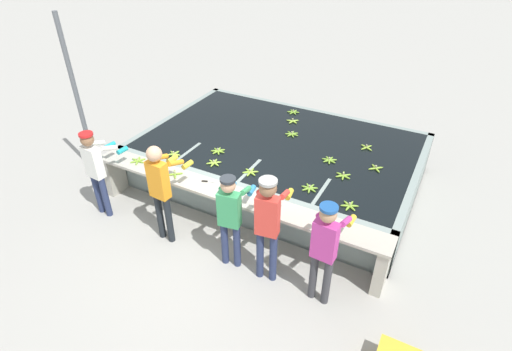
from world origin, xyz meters
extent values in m
plane|color=#A3A099|center=(0.00, 0.00, 0.00)|extent=(80.00, 80.00, 0.00)
cube|color=gray|center=(0.00, 2.19, 0.03)|extent=(5.29, 3.48, 0.06)
cube|color=gray|center=(0.00, 0.51, 0.42)|extent=(5.29, 0.12, 0.84)
cube|color=gray|center=(0.00, 3.87, 0.42)|extent=(5.29, 0.12, 0.84)
cube|color=gray|center=(-2.59, 2.19, 0.42)|extent=(0.12, 3.48, 0.84)
cube|color=gray|center=(2.59, 2.19, 0.42)|extent=(0.12, 3.48, 0.84)
cube|color=black|center=(0.00, 2.19, 0.45)|extent=(5.05, 3.24, 0.77)
cube|color=gray|center=(-1.32, 0.97, 0.42)|extent=(0.06, 0.80, 0.84)
cube|color=gray|center=(0.00, 0.97, 0.42)|extent=(0.06, 0.80, 0.84)
cube|color=gray|center=(1.32, 0.97, 0.42)|extent=(0.06, 0.80, 0.84)
cube|color=#B7B2A3|center=(0.00, 0.23, 0.81)|extent=(5.29, 0.45, 0.05)
cube|color=#B7B2A3|center=(-2.55, 0.23, 0.39)|extent=(0.16, 0.41, 0.79)
cube|color=#B7B2A3|center=(2.55, 0.23, 0.39)|extent=(0.16, 0.41, 0.79)
cylinder|color=navy|center=(-2.35, -0.38, 0.40)|extent=(0.11, 0.11, 0.80)
cylinder|color=navy|center=(-2.15, -0.40, 0.40)|extent=(0.11, 0.11, 0.80)
cube|color=white|center=(-2.25, -0.39, 1.09)|extent=(0.33, 0.20, 0.57)
sphere|color=#896042|center=(-2.25, -0.39, 1.51)|extent=(0.22, 0.22, 0.22)
cylinder|color=red|center=(-2.25, -0.39, 1.61)|extent=(0.23, 0.23, 0.04)
cylinder|color=white|center=(-2.39, -0.13, 1.29)|extent=(0.10, 0.31, 0.18)
cylinder|color=#1EA3AD|center=(-2.37, 0.12, 1.12)|extent=(0.10, 0.21, 0.08)
cylinder|color=white|center=(-2.07, -0.16, 1.29)|extent=(0.10, 0.31, 0.18)
cylinder|color=#1EA3AD|center=(-2.05, 0.09, 1.12)|extent=(0.10, 0.21, 0.08)
cylinder|color=#1E2328|center=(-0.93, -0.39, 0.44)|extent=(0.11, 0.11, 0.87)
cylinder|color=#1E2328|center=(-0.73, -0.40, 0.44)|extent=(0.11, 0.11, 0.87)
cube|color=orange|center=(-0.83, -0.40, 1.18)|extent=(0.33, 0.19, 0.62)
sphere|color=tan|center=(-0.83, -0.40, 1.64)|extent=(0.24, 0.24, 0.24)
cylinder|color=orange|center=(-0.97, -0.14, 1.41)|extent=(0.10, 0.31, 0.18)
cylinder|color=gold|center=(-0.96, 0.11, 1.24)|extent=(0.10, 0.21, 0.08)
cylinder|color=orange|center=(-0.65, -0.16, 1.41)|extent=(0.10, 0.31, 0.18)
cylinder|color=gold|center=(-0.64, 0.09, 1.24)|extent=(0.10, 0.21, 0.08)
cylinder|color=navy|center=(0.32, -0.39, 0.39)|extent=(0.11, 0.11, 0.78)
cylinder|color=navy|center=(0.52, -0.36, 0.39)|extent=(0.11, 0.11, 0.78)
cube|color=#38995B|center=(0.42, -0.38, 1.06)|extent=(0.34, 0.22, 0.56)
sphere|color=tan|center=(0.42, -0.38, 1.48)|extent=(0.21, 0.21, 0.21)
cylinder|color=#282D33|center=(0.42, -0.38, 1.57)|extent=(0.22, 0.22, 0.04)
cylinder|color=#38995B|center=(0.22, -0.16, 1.26)|extent=(0.13, 0.32, 0.18)
cylinder|color=teal|center=(0.18, 0.09, 1.09)|extent=(0.12, 0.21, 0.08)
cylinder|color=#38995B|center=(0.53, -0.10, 1.26)|extent=(0.13, 0.32, 0.18)
cylinder|color=teal|center=(0.49, 0.14, 1.09)|extent=(0.12, 0.21, 0.08)
cylinder|color=navy|center=(0.92, -0.39, 0.43)|extent=(0.11, 0.11, 0.87)
cylinder|color=navy|center=(1.12, -0.36, 0.43)|extent=(0.11, 0.11, 0.87)
cube|color=#DB3D33|center=(1.02, -0.37, 1.17)|extent=(0.34, 0.22, 0.61)
sphere|color=#896042|center=(1.02, -0.37, 1.63)|extent=(0.23, 0.23, 0.23)
cylinder|color=#9E9E99|center=(1.02, -0.37, 1.74)|extent=(0.25, 0.25, 0.04)
cylinder|color=#DB3D33|center=(0.83, -0.15, 1.40)|extent=(0.12, 0.32, 0.18)
cylinder|color=gold|center=(0.79, 0.10, 1.23)|extent=(0.11, 0.21, 0.08)
cylinder|color=#DB3D33|center=(1.14, -0.10, 1.40)|extent=(0.12, 0.32, 0.18)
cylinder|color=gold|center=(1.11, 0.15, 1.23)|extent=(0.11, 0.21, 0.08)
cylinder|color=#38383D|center=(1.75, -0.38, 0.41)|extent=(0.11, 0.11, 0.81)
cylinder|color=#38383D|center=(1.95, -0.39, 0.41)|extent=(0.11, 0.11, 0.81)
cube|color=#BC388E|center=(1.85, -0.39, 1.10)|extent=(0.33, 0.19, 0.58)
sphere|color=tan|center=(1.85, -0.39, 1.53)|extent=(0.22, 0.22, 0.22)
cylinder|color=#1E5199|center=(1.85, -0.39, 1.63)|extent=(0.23, 0.23, 0.04)
cylinder|color=#BC388E|center=(1.70, -0.13, 1.30)|extent=(0.10, 0.31, 0.18)
cylinder|color=gold|center=(1.72, 0.12, 1.14)|extent=(0.10, 0.20, 0.08)
cylinder|color=#BC388E|center=(2.02, -0.15, 1.30)|extent=(0.10, 0.31, 0.18)
cylinder|color=gold|center=(2.04, 0.10, 1.14)|extent=(0.10, 0.20, 0.08)
ellipsoid|color=#75A333|center=(-0.35, 3.49, 0.85)|extent=(0.17, 0.09, 0.04)
ellipsoid|color=#75A333|center=(-0.30, 3.46, 0.85)|extent=(0.07, 0.17, 0.04)
ellipsoid|color=#75A333|center=(-0.25, 3.47, 0.85)|extent=(0.15, 0.14, 0.04)
ellipsoid|color=#75A333|center=(-0.24, 3.53, 0.85)|extent=(0.17, 0.09, 0.04)
ellipsoid|color=#75A333|center=(-0.28, 3.57, 0.85)|extent=(0.07, 0.17, 0.04)
ellipsoid|color=#75A333|center=(-0.33, 3.55, 0.85)|extent=(0.15, 0.14, 0.04)
cylinder|color=tan|center=(-0.29, 3.51, 0.89)|extent=(0.03, 0.03, 0.04)
ellipsoid|color=#93BC3D|center=(-0.72, 0.87, 0.85)|extent=(0.17, 0.09, 0.04)
ellipsoid|color=#93BC3D|center=(-0.71, 0.82, 0.85)|extent=(0.15, 0.14, 0.04)
ellipsoid|color=#93BC3D|center=(-0.65, 0.80, 0.85)|extent=(0.07, 0.17, 0.04)
ellipsoid|color=#93BC3D|center=(-0.61, 0.84, 0.85)|extent=(0.17, 0.09, 0.04)
ellipsoid|color=#93BC3D|center=(-0.62, 0.89, 0.85)|extent=(0.15, 0.14, 0.04)
ellipsoid|color=#93BC3D|center=(-0.67, 0.91, 0.85)|extent=(0.07, 0.17, 0.04)
cylinder|color=tan|center=(-0.66, 0.85, 0.89)|extent=(0.03, 0.03, 0.04)
ellipsoid|color=#8CB738|center=(1.96, 2.08, 0.85)|extent=(0.15, 0.14, 0.04)
ellipsoid|color=#8CB738|center=(1.89, 2.08, 0.85)|extent=(0.14, 0.15, 0.04)
ellipsoid|color=#8CB738|center=(1.88, 2.00, 0.85)|extent=(0.15, 0.14, 0.04)
ellipsoid|color=#8CB738|center=(1.96, 2.00, 0.85)|extent=(0.14, 0.15, 0.04)
cylinder|color=tan|center=(1.92, 2.04, 0.89)|extent=(0.03, 0.03, 0.04)
ellipsoid|color=#7FAD33|center=(1.80, 0.82, 0.85)|extent=(0.16, 0.13, 0.04)
ellipsoid|color=#7FAD33|center=(1.79, 0.76, 0.85)|extent=(0.17, 0.10, 0.04)
ellipsoid|color=#7FAD33|center=(1.83, 0.73, 0.85)|extent=(0.05, 0.17, 0.04)
ellipsoid|color=#7FAD33|center=(1.88, 0.75, 0.85)|extent=(0.16, 0.13, 0.04)
ellipsoid|color=#7FAD33|center=(1.89, 0.81, 0.85)|extent=(0.17, 0.10, 0.04)
ellipsoid|color=#7FAD33|center=(1.85, 0.84, 0.85)|extent=(0.05, 0.17, 0.04)
cylinder|color=tan|center=(1.84, 0.79, 0.89)|extent=(0.03, 0.03, 0.04)
ellipsoid|color=#75A333|center=(1.17, 1.90, 0.85)|extent=(0.17, 0.09, 0.04)
ellipsoid|color=#75A333|center=(1.16, 1.95, 0.85)|extent=(0.16, 0.12, 0.04)
ellipsoid|color=#75A333|center=(1.12, 1.97, 0.85)|extent=(0.06, 0.17, 0.04)
ellipsoid|color=#75A333|center=(1.08, 1.96, 0.85)|extent=(0.14, 0.15, 0.04)
ellipsoid|color=#75A333|center=(1.06, 1.91, 0.85)|extent=(0.17, 0.05, 0.04)
ellipsoid|color=#75A333|center=(1.09, 1.87, 0.85)|extent=(0.12, 0.16, 0.04)
ellipsoid|color=#75A333|center=(1.13, 1.87, 0.85)|extent=(0.09, 0.17, 0.04)
cylinder|color=tan|center=(1.12, 1.92, 0.89)|extent=(0.03, 0.03, 0.04)
ellipsoid|color=#93BC3D|center=(1.55, 2.64, 0.85)|extent=(0.12, 0.17, 0.04)
ellipsoid|color=#93BC3D|center=(1.63, 2.67, 0.85)|extent=(0.17, 0.12, 0.04)
ellipsoid|color=#93BC3D|center=(1.61, 2.74, 0.85)|extent=(0.12, 0.17, 0.04)
ellipsoid|color=#93BC3D|center=(1.53, 2.72, 0.85)|extent=(0.17, 0.12, 0.04)
cylinder|color=tan|center=(1.58, 2.69, 0.89)|extent=(0.03, 0.03, 0.04)
ellipsoid|color=#7FAD33|center=(-0.88, 1.27, 0.85)|extent=(0.17, 0.11, 0.04)
ellipsoid|color=#7FAD33|center=(-0.88, 1.22, 0.85)|extent=(0.17, 0.11, 0.04)
ellipsoid|color=#7FAD33|center=(-0.84, 1.19, 0.85)|extent=(0.07, 0.17, 0.04)
ellipsoid|color=#7FAD33|center=(-0.80, 1.20, 0.85)|extent=(0.14, 0.15, 0.04)
ellipsoid|color=#7FAD33|center=(-0.77, 1.25, 0.85)|extent=(0.17, 0.04, 0.04)
ellipsoid|color=#7FAD33|center=(-0.80, 1.29, 0.85)|extent=(0.13, 0.16, 0.04)
ellipsoid|color=#7FAD33|center=(-0.84, 1.30, 0.85)|extent=(0.07, 0.17, 0.04)
cylinder|color=tan|center=(-0.83, 1.25, 0.89)|extent=(0.03, 0.03, 0.04)
ellipsoid|color=#8CB738|center=(0.01, 0.87, 0.85)|extent=(0.16, 0.13, 0.04)
ellipsoid|color=#8CB738|center=(0.06, 0.84, 0.85)|extent=(0.05, 0.17, 0.04)
ellipsoid|color=#8CB738|center=(0.10, 0.87, 0.85)|extent=(0.17, 0.11, 0.04)
ellipsoid|color=#8CB738|center=(0.10, 0.93, 0.85)|extent=(0.16, 0.13, 0.04)
ellipsoid|color=#8CB738|center=(0.05, 0.95, 0.85)|extent=(0.05, 0.17, 0.04)
ellipsoid|color=#8CB738|center=(0.01, 0.92, 0.85)|extent=(0.17, 0.11, 0.04)
cylinder|color=tan|center=(0.05, 0.90, 0.89)|extent=(0.03, 0.03, 0.04)
ellipsoid|color=#7FAD33|center=(1.45, 1.51, 0.85)|extent=(0.15, 0.14, 0.04)
ellipsoid|color=#7FAD33|center=(1.51, 1.49, 0.85)|extent=(0.07, 0.17, 0.04)
ellipsoid|color=#7FAD33|center=(1.55, 1.53, 0.85)|extent=(0.17, 0.09, 0.04)
ellipsoid|color=#7FAD33|center=(1.54, 1.58, 0.85)|extent=(0.15, 0.14, 0.04)
ellipsoid|color=#7FAD33|center=(1.48, 1.60, 0.85)|extent=(0.07, 0.17, 0.04)
ellipsoid|color=#7FAD33|center=(1.44, 1.56, 0.85)|extent=(0.17, 0.09, 0.04)
cylinder|color=tan|center=(1.49, 1.55, 0.89)|extent=(0.03, 0.03, 0.04)
ellipsoid|color=#75A333|center=(0.06, 2.55, 0.85)|extent=(0.17, 0.11, 0.04)
ellipsoid|color=#75A333|center=(0.06, 2.50, 0.85)|extent=(0.17, 0.10, 0.04)
ellipsoid|color=#75A333|center=(0.10, 2.47, 0.85)|extent=(0.08, 0.17, 0.04)
ellipsoid|color=#75A333|center=(0.14, 2.48, 0.85)|extent=(0.13, 0.16, 0.04)
ellipsoid|color=#75A333|center=(0.17, 2.52, 0.85)|extent=(0.17, 0.04, 0.04)
ellipsoid|color=#75A333|center=(0.15, 2.57, 0.85)|extent=(0.14, 0.15, 0.04)
ellipsoid|color=#75A333|center=(0.10, 2.58, 0.85)|extent=(0.07, 0.17, 0.04)
cylinder|color=tan|center=(0.11, 2.53, 0.89)|extent=(0.03, 0.03, 0.04)
ellipsoid|color=#9EC642|center=(-1.46, 0.71, 0.85)|extent=(0.11, 0.17, 0.04)
ellipsoid|color=#9EC642|center=(-1.43, 0.77, 0.85)|extent=(0.17, 0.06, 0.04)
ellipsoid|color=#9EC642|center=(-1.48, 0.82, 0.85)|extent=(0.06, 0.17, 0.04)
ellipsoid|color=#9EC642|center=(-1.54, 0.79, 0.85)|extent=(0.17, 0.11, 0.04)
ellipsoid|color=#9EC642|center=(-1.53, 0.72, 0.85)|extent=(0.15, 0.15, 0.04)
cylinder|color=tan|center=(-1.49, 0.76, 0.89)|extent=(0.03, 0.03, 0.04)
ellipsoid|color=#75A333|center=(1.14, 0.99, 0.85)|extent=(0.07, 0.17, 0.04)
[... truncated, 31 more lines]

